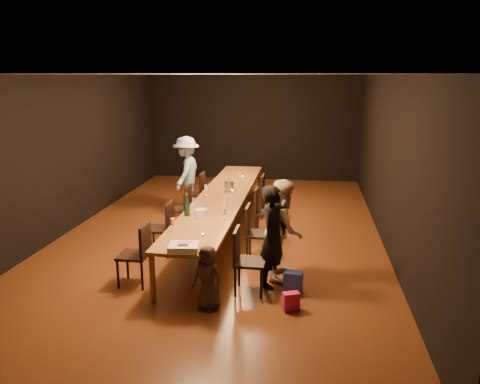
# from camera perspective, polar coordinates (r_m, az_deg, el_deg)

# --- Properties ---
(ground) EXTENTS (10.00, 10.00, 0.00)m
(ground) POSITION_cam_1_polar(r_m,az_deg,el_deg) (9.10, -2.18, -5.09)
(ground) COLOR #482412
(ground) RESTS_ON ground
(room_shell) EXTENTS (6.04, 10.04, 3.02)m
(room_shell) POSITION_cam_1_polar(r_m,az_deg,el_deg) (8.64, -2.31, 8.03)
(room_shell) COLOR black
(room_shell) RESTS_ON ground
(table) EXTENTS (0.90, 6.00, 0.75)m
(table) POSITION_cam_1_polar(r_m,az_deg,el_deg) (8.89, -2.22, -0.81)
(table) COLOR brown
(table) RESTS_ON ground
(chair_right_0) EXTENTS (0.42, 0.42, 0.93)m
(chair_right_0) POSITION_cam_1_polar(r_m,az_deg,el_deg) (6.59, 1.22, -8.43)
(chair_right_0) COLOR black
(chair_right_0) RESTS_ON ground
(chair_right_1) EXTENTS (0.42, 0.42, 0.93)m
(chair_right_1) POSITION_cam_1_polar(r_m,az_deg,el_deg) (7.71, 2.37, -5.03)
(chair_right_1) COLOR black
(chair_right_1) RESTS_ON ground
(chair_right_2) EXTENTS (0.42, 0.42, 0.93)m
(chair_right_2) POSITION_cam_1_polar(r_m,az_deg,el_deg) (8.84, 3.22, -2.51)
(chair_right_2) COLOR black
(chair_right_2) RESTS_ON ground
(chair_right_3) EXTENTS (0.42, 0.42, 0.93)m
(chair_right_3) POSITION_cam_1_polar(r_m,az_deg,el_deg) (9.99, 3.87, -0.56)
(chair_right_3) COLOR black
(chair_right_3) RESTS_ON ground
(chair_left_0) EXTENTS (0.42, 0.42, 0.93)m
(chair_left_0) POSITION_cam_1_polar(r_m,az_deg,el_deg) (7.00, -12.84, -7.42)
(chair_left_0) COLOR black
(chair_left_0) RESTS_ON ground
(chair_left_1) EXTENTS (0.42, 0.42, 0.93)m
(chair_left_1) POSITION_cam_1_polar(r_m,az_deg,el_deg) (8.06, -9.77, -4.37)
(chair_left_1) COLOR black
(chair_left_1) RESTS_ON ground
(chair_left_2) EXTENTS (0.42, 0.42, 0.93)m
(chair_left_2) POSITION_cam_1_polar(r_m,az_deg,el_deg) (9.15, -7.45, -2.03)
(chair_left_2) COLOR black
(chair_left_2) RESTS_ON ground
(chair_left_3) EXTENTS (0.42, 0.42, 0.93)m
(chair_left_3) POSITION_cam_1_polar(r_m,az_deg,el_deg) (10.27, -5.63, -0.20)
(chair_left_3) COLOR black
(chair_left_3) RESTS_ON ground
(woman_birthday) EXTENTS (0.53, 0.64, 1.49)m
(woman_birthday) POSITION_cam_1_polar(r_m,az_deg,el_deg) (6.72, 4.09, -5.43)
(woman_birthday) COLOR black
(woman_birthday) RESTS_ON ground
(woman_tan) EXTENTS (0.59, 0.75, 1.51)m
(woman_tan) POSITION_cam_1_polar(r_m,az_deg,el_deg) (7.03, 5.32, -4.50)
(woman_tan) COLOR beige
(woman_tan) RESTS_ON ground
(man_blue) EXTENTS (0.68, 1.10, 1.64)m
(man_blue) POSITION_cam_1_polar(r_m,az_deg,el_deg) (10.76, -6.53, 2.40)
(man_blue) COLOR #94C1E6
(man_blue) RESTS_ON ground
(child) EXTENTS (0.50, 0.43, 0.87)m
(child) POSITION_cam_1_polar(r_m,az_deg,el_deg) (6.18, -3.95, -10.37)
(child) COLOR #3B2821
(child) RESTS_ON ground
(gift_bag_red) EXTENTS (0.24, 0.19, 0.25)m
(gift_bag_red) POSITION_cam_1_polar(r_m,az_deg,el_deg) (6.28, 6.24, -13.14)
(gift_bag_red) COLOR #E22163
(gift_bag_red) RESTS_ON ground
(gift_bag_blue) EXTENTS (0.27, 0.20, 0.31)m
(gift_bag_blue) POSITION_cam_1_polar(r_m,az_deg,el_deg) (6.72, 6.51, -10.92)
(gift_bag_blue) COLOR #2842B1
(gift_bag_blue) RESTS_ON ground
(birthday_cake) EXTENTS (0.43, 0.36, 0.09)m
(birthday_cake) POSITION_cam_1_polar(r_m,az_deg,el_deg) (6.21, -6.87, -6.73)
(birthday_cake) COLOR white
(birthday_cake) RESTS_ON table
(plate_stack) EXTENTS (0.24, 0.24, 0.11)m
(plate_stack) POSITION_cam_1_polar(r_m,az_deg,el_deg) (7.67, -4.81, -2.50)
(plate_stack) COLOR white
(plate_stack) RESTS_ON table
(champagne_bottle) EXTENTS (0.12, 0.12, 0.38)m
(champagne_bottle) POSITION_cam_1_polar(r_m,az_deg,el_deg) (7.65, -6.50, -1.52)
(champagne_bottle) COLOR black
(champagne_bottle) RESTS_ON table
(ice_bucket) EXTENTS (0.20, 0.20, 0.20)m
(ice_bucket) POSITION_cam_1_polar(r_m,az_deg,el_deg) (9.26, -1.32, 0.74)
(ice_bucket) COLOR silver
(ice_bucket) RESTS_ON table
(wineglass_0) EXTENTS (0.06, 0.06, 0.21)m
(wineglass_0) POSITION_cam_1_polar(r_m,az_deg,el_deg) (6.93, -8.20, -4.00)
(wineglass_0) COLOR beige
(wineglass_0) RESTS_ON table
(wineglass_1) EXTENTS (0.06, 0.06, 0.21)m
(wineglass_1) POSITION_cam_1_polar(r_m,az_deg,el_deg) (7.40, -1.96, -2.70)
(wineglass_1) COLOR beige
(wineglass_1) RESTS_ON table
(wineglass_2) EXTENTS (0.06, 0.06, 0.21)m
(wineglass_2) POSITION_cam_1_polar(r_m,az_deg,el_deg) (7.64, -5.81, -2.21)
(wineglass_2) COLOR silver
(wineglass_2) RESTS_ON table
(wineglass_3) EXTENTS (0.06, 0.06, 0.21)m
(wineglass_3) POSITION_cam_1_polar(r_m,az_deg,el_deg) (8.03, -1.76, -1.34)
(wineglass_3) COLOR beige
(wineglass_3) RESTS_ON table
(wineglass_4) EXTENTS (0.06, 0.06, 0.21)m
(wineglass_4) POSITION_cam_1_polar(r_m,az_deg,el_deg) (8.92, -4.16, 0.21)
(wineglass_4) COLOR silver
(wineglass_4) RESTS_ON table
(wineglass_5) EXTENTS (0.06, 0.06, 0.21)m
(wineglass_5) POSITION_cam_1_polar(r_m,az_deg,el_deg) (9.95, -0.07, 1.71)
(wineglass_5) COLOR silver
(wineglass_5) RESTS_ON table
(tealight_near) EXTENTS (0.05, 0.05, 0.03)m
(tealight_near) POSITION_cam_1_polar(r_m,az_deg,el_deg) (6.73, -4.56, -5.25)
(tealight_near) COLOR #B2B7B2
(tealight_near) RESTS_ON table
(tealight_mid) EXTENTS (0.05, 0.05, 0.03)m
(tealight_mid) POSITION_cam_1_polar(r_m,az_deg,el_deg) (9.18, -0.90, 0.08)
(tealight_mid) COLOR #B2B7B2
(tealight_mid) RESTS_ON table
(tealight_far) EXTENTS (0.05, 0.05, 0.03)m
(tealight_far) POSITION_cam_1_polar(r_m,az_deg,el_deg) (10.48, 0.31, 1.86)
(tealight_far) COLOR #B2B7B2
(tealight_far) RESTS_ON table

